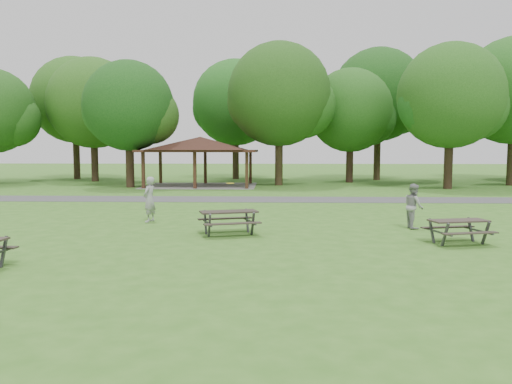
% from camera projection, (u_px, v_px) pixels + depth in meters
% --- Properties ---
extents(ground, '(160.00, 160.00, 0.00)m').
position_uv_depth(ground, '(216.00, 250.00, 14.15)').
color(ground, '#376C1E').
rests_on(ground, ground).
extents(asphalt_path, '(120.00, 3.20, 0.02)m').
position_uv_depth(asphalt_path, '(245.00, 199.00, 28.08)').
color(asphalt_path, '#444446').
rests_on(asphalt_path, ground).
extents(pavilion, '(8.60, 7.01, 3.76)m').
position_uv_depth(pavilion, '(200.00, 146.00, 37.92)').
color(pavilion, '#311C12').
rests_on(pavilion, ground).
extents(tree_row_c, '(8.19, 7.80, 10.67)m').
position_uv_depth(tree_row_c, '(94.00, 106.00, 42.99)').
color(tree_row_c, black).
rests_on(tree_row_c, ground).
extents(tree_row_d, '(6.93, 6.60, 9.27)m').
position_uv_depth(tree_row_d, '(130.00, 109.00, 36.40)').
color(tree_row_d, black).
rests_on(tree_row_d, ground).
extents(tree_row_e, '(8.40, 8.00, 11.02)m').
position_uv_depth(tree_row_e, '(280.00, 98.00, 38.39)').
color(tree_row_e, '#322416').
rests_on(tree_row_e, ground).
extents(tree_row_f, '(7.35, 7.00, 9.55)m').
position_uv_depth(tree_row_f, '(351.00, 113.00, 41.74)').
color(tree_row_f, black).
rests_on(tree_row_f, ground).
extents(tree_row_g, '(7.77, 7.40, 10.25)m').
position_uv_depth(tree_row_g, '(452.00, 99.00, 35.00)').
color(tree_row_g, black).
rests_on(tree_row_g, ground).
extents(tree_deep_a, '(8.40, 8.00, 11.38)m').
position_uv_depth(tree_deep_a, '(76.00, 103.00, 46.54)').
color(tree_deep_a, black).
rests_on(tree_deep_a, ground).
extents(tree_deep_b, '(8.40, 8.00, 11.13)m').
position_uv_depth(tree_deep_b, '(237.00, 105.00, 46.50)').
color(tree_deep_b, black).
rests_on(tree_deep_b, ground).
extents(tree_deep_c, '(8.82, 8.40, 11.90)m').
position_uv_depth(tree_deep_c, '(379.00, 98.00, 44.97)').
color(tree_deep_c, '#332316').
rests_on(tree_deep_c, ground).
extents(picnic_table_middle, '(2.24, 2.00, 0.82)m').
position_uv_depth(picnic_table_middle, '(229.00, 217.00, 16.62)').
color(picnic_table_middle, '#2A241E').
rests_on(picnic_table_middle, ground).
extents(picnic_table_far, '(2.01, 1.76, 0.75)m').
position_uv_depth(picnic_table_far, '(459.00, 226.00, 14.99)').
color(picnic_table_far, '#312823').
rests_on(picnic_table_far, ground).
extents(frisbee_in_flight, '(0.34, 0.34, 0.02)m').
position_uv_depth(frisbee_in_flight, '(230.00, 183.00, 18.88)').
color(frisbee_in_flight, gold).
rests_on(frisbee_in_flight, ground).
extents(frisbee_thrower, '(0.59, 0.74, 1.77)m').
position_uv_depth(frisbee_thrower, '(149.00, 199.00, 19.45)').
color(frisbee_thrower, '#97979A').
rests_on(frisbee_thrower, ground).
extents(frisbee_catcher, '(0.67, 0.83, 1.61)m').
position_uv_depth(frisbee_catcher, '(414.00, 206.00, 17.87)').
color(frisbee_catcher, '#959597').
rests_on(frisbee_catcher, ground).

